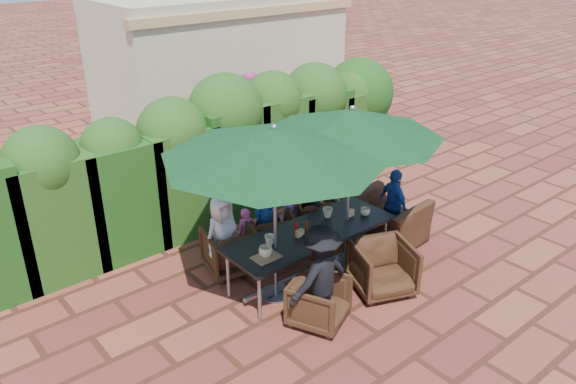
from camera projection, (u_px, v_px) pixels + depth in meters
ground at (292, 277)px, 8.14m from camera, size 80.00×80.00×0.00m
dining_table at (311, 236)px, 7.86m from camera, size 2.56×0.90×0.75m
umbrella_left at (274, 143)px, 6.81m from camera, size 2.86×2.86×2.46m
umbrella_right at (352, 123)px, 7.54m from camera, size 2.53×2.53×2.46m
chair_far_left at (230, 248)px, 8.16m from camera, size 0.86×0.82×0.74m
chair_far_mid at (271, 232)px, 8.62m from camera, size 0.91×0.88×0.72m
chair_far_right at (314, 213)px, 9.21m from camera, size 0.87×0.85×0.70m
chair_near_left at (319, 299)px, 7.06m from camera, size 0.86×0.84×0.68m
chair_near_right at (383, 266)px, 7.67m from camera, size 0.99×0.96×0.79m
chair_end_right at (386, 213)px, 8.91m from camera, size 0.83×1.19×0.99m
adult_far_left at (223, 235)px, 8.03m from camera, size 0.62×0.40×1.21m
adult_far_mid at (268, 212)px, 8.55m from camera, size 0.56×0.49×1.35m
adult_far_right at (316, 198)px, 9.04m from camera, size 0.66×0.44×1.32m
adult_near_left at (320, 277)px, 6.88m from camera, size 0.89×0.41×1.39m
adult_end_right at (394, 204)px, 8.96m from camera, size 0.52×0.76×1.19m
child_left at (247, 234)px, 8.46m from camera, size 0.35×0.31×0.82m
child_right at (290, 217)px, 8.92m from camera, size 0.34×0.29×0.85m
pedestrian_a at (233, 123)px, 11.73m from camera, size 1.79×1.43×1.84m
pedestrian_b at (250, 114)px, 12.33m from camera, size 1.02×0.83×1.84m
pedestrian_c at (276, 116)px, 12.53m from camera, size 1.09×1.07×1.64m
cup_a at (266, 252)px, 7.19m from camera, size 0.18×0.18×0.14m
cup_b at (270, 240)px, 7.47m from camera, size 0.14×0.14×0.13m
cup_c at (324, 233)px, 7.66m from camera, size 0.16×0.16×0.13m
cup_d at (328, 213)px, 8.20m from camera, size 0.15×0.15×0.14m
cup_e at (365, 212)px, 8.26m from camera, size 0.14×0.14×0.11m
ketchup_bottle at (296, 228)px, 7.75m from camera, size 0.04×0.04×0.17m
sauce_bottle at (306, 227)px, 7.77m from camera, size 0.04×0.04×0.17m
serving_tray at (266, 257)px, 7.19m from camera, size 0.35×0.25×0.02m
number_block_left at (300, 233)px, 7.68m from camera, size 0.12×0.06×0.10m
number_block_right at (350, 213)px, 8.23m from camera, size 0.12×0.06×0.10m
hedge_wall at (197, 149)px, 9.16m from camera, size 9.10×1.60×2.49m
building at (220, 59)px, 14.38m from camera, size 6.20×3.08×3.20m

